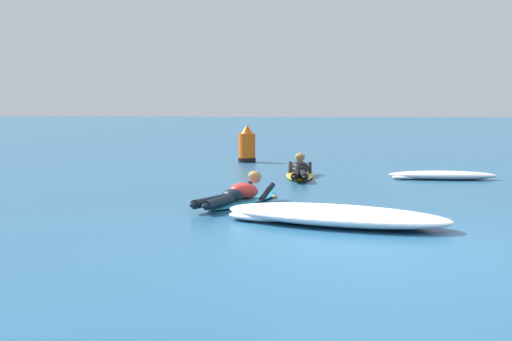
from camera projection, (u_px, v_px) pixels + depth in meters
ground_plane at (340, 167)px, 17.94m from camera, size 120.00×120.00×0.00m
surfer_near at (240, 195)px, 11.53m from camera, size 1.34×2.49×0.54m
surfer_far at (300, 171)px, 15.65m from camera, size 0.62×2.78×0.53m
whitewater_mid_left at (443, 175)px, 15.17m from camera, size 2.28×0.69×0.18m
whitewater_mid_right at (336, 216)px, 9.61m from camera, size 3.32×2.13×0.25m
channel_marker_buoy at (247, 147)px, 19.48m from camera, size 0.48×0.48×1.02m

